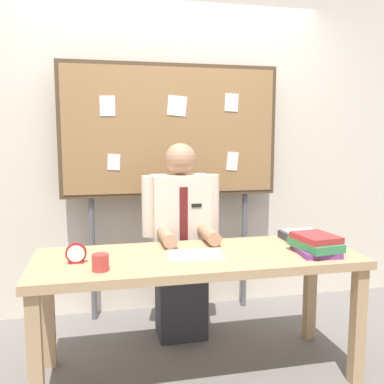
{
  "coord_description": "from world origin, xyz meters",
  "views": [
    {
      "loc": [
        -0.55,
        -2.36,
        1.44
      ],
      "look_at": [
        0.0,
        0.16,
        1.1
      ],
      "focal_mm": 39.7,
      "sensor_mm": 36.0,
      "label": 1
    }
  ],
  "objects_px": {
    "person": "(181,248)",
    "coffee_mug": "(100,262)",
    "book_stack": "(316,244)",
    "paper_tray": "(302,235)",
    "bulletin_board": "(171,134)",
    "open_notebook": "(195,255)",
    "desk": "(198,269)",
    "desk_clock": "(76,254)"
  },
  "relations": [
    {
      "from": "person",
      "to": "coffee_mug",
      "type": "height_order",
      "value": "person"
    },
    {
      "from": "book_stack",
      "to": "paper_tray",
      "type": "xyz_separation_m",
      "value": [
        0.08,
        0.34,
        -0.03
      ]
    },
    {
      "from": "coffee_mug",
      "to": "bulletin_board",
      "type": "bearing_deg",
      "value": 62.87
    },
    {
      "from": "open_notebook",
      "to": "paper_tray",
      "type": "xyz_separation_m",
      "value": [
        0.79,
        0.23,
        0.02
      ]
    },
    {
      "from": "book_stack",
      "to": "coffee_mug",
      "type": "distance_m",
      "value": 1.25
    },
    {
      "from": "desk",
      "to": "person",
      "type": "height_order",
      "value": "person"
    },
    {
      "from": "person",
      "to": "open_notebook",
      "type": "distance_m",
      "value": 0.56
    },
    {
      "from": "desk",
      "to": "coffee_mug",
      "type": "relative_size",
      "value": 21.58
    },
    {
      "from": "desk_clock",
      "to": "coffee_mug",
      "type": "distance_m",
      "value": 0.21
    },
    {
      "from": "desk",
      "to": "paper_tray",
      "type": "distance_m",
      "value": 0.8
    },
    {
      "from": "desk",
      "to": "bulletin_board",
      "type": "height_order",
      "value": "bulletin_board"
    },
    {
      "from": "desk",
      "to": "bulletin_board",
      "type": "xyz_separation_m",
      "value": [
        0.0,
        0.91,
        0.8
      ]
    },
    {
      "from": "desk_clock",
      "to": "desk",
      "type": "bearing_deg",
      "value": 1.97
    },
    {
      "from": "coffee_mug",
      "to": "desk",
      "type": "bearing_deg",
      "value": 18.33
    },
    {
      "from": "person",
      "to": "book_stack",
      "type": "bearing_deg",
      "value": -43.93
    },
    {
      "from": "desk_clock",
      "to": "paper_tray",
      "type": "height_order",
      "value": "desk_clock"
    },
    {
      "from": "paper_tray",
      "to": "open_notebook",
      "type": "bearing_deg",
      "value": -163.96
    },
    {
      "from": "desk",
      "to": "desk_clock",
      "type": "distance_m",
      "value": 0.71
    },
    {
      "from": "person",
      "to": "open_notebook",
      "type": "relative_size",
      "value": 4.37
    },
    {
      "from": "desk",
      "to": "desk_clock",
      "type": "height_order",
      "value": "desk_clock"
    },
    {
      "from": "desk_clock",
      "to": "coffee_mug",
      "type": "xyz_separation_m",
      "value": [
        0.13,
        -0.16,
        -0.01
      ]
    },
    {
      "from": "desk",
      "to": "book_stack",
      "type": "distance_m",
      "value": 0.71
    },
    {
      "from": "desk",
      "to": "bulletin_board",
      "type": "distance_m",
      "value": 1.21
    },
    {
      "from": "desk",
      "to": "desk_clock",
      "type": "xyz_separation_m",
      "value": [
        -0.69,
        -0.02,
        0.14
      ]
    },
    {
      "from": "desk",
      "to": "person",
      "type": "distance_m",
      "value": 0.53
    },
    {
      "from": "desk",
      "to": "coffee_mug",
      "type": "bearing_deg",
      "value": -161.67
    },
    {
      "from": "desk_clock",
      "to": "bulletin_board",
      "type": "bearing_deg",
      "value": 53.49
    },
    {
      "from": "bulletin_board",
      "to": "person",
      "type": "bearing_deg",
      "value": -90.0
    },
    {
      "from": "bulletin_board",
      "to": "desk_clock",
      "type": "height_order",
      "value": "bulletin_board"
    },
    {
      "from": "desk",
      "to": "coffee_mug",
      "type": "height_order",
      "value": "coffee_mug"
    },
    {
      "from": "book_stack",
      "to": "desk_clock",
      "type": "bearing_deg",
      "value": 175.56
    },
    {
      "from": "desk_clock",
      "to": "book_stack",
      "type": "bearing_deg",
      "value": -4.44
    },
    {
      "from": "bulletin_board",
      "to": "open_notebook",
      "type": "xyz_separation_m",
      "value": [
        -0.02,
        -0.93,
        -0.7
      ]
    },
    {
      "from": "bulletin_board",
      "to": "paper_tray",
      "type": "xyz_separation_m",
      "value": [
        0.77,
        -0.7,
        -0.68
      ]
    },
    {
      "from": "book_stack",
      "to": "paper_tray",
      "type": "height_order",
      "value": "book_stack"
    },
    {
      "from": "bulletin_board",
      "to": "desk_clock",
      "type": "relative_size",
      "value": 17.61
    },
    {
      "from": "bulletin_board",
      "to": "paper_tray",
      "type": "bearing_deg",
      "value": -42.54
    },
    {
      "from": "bulletin_board",
      "to": "coffee_mug",
      "type": "distance_m",
      "value": 1.4
    },
    {
      "from": "book_stack",
      "to": "open_notebook",
      "type": "relative_size",
      "value": 1.01
    },
    {
      "from": "bulletin_board",
      "to": "desk",
      "type": "bearing_deg",
      "value": -90.0
    },
    {
      "from": "coffee_mug",
      "to": "paper_tray",
      "type": "distance_m",
      "value": 1.38
    },
    {
      "from": "person",
      "to": "book_stack",
      "type": "relative_size",
      "value": 4.34
    }
  ]
}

